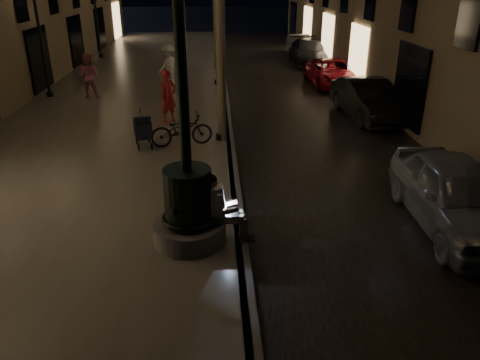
{
  "coord_description": "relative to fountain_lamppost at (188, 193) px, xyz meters",
  "views": [
    {
      "loc": [
        -0.46,
        -5.91,
        4.98
      ],
      "look_at": [
        0.03,
        3.0,
        1.02
      ],
      "focal_mm": 35.0,
      "sensor_mm": 36.0,
      "label": 1
    }
  ],
  "objects": [
    {
      "name": "stroller",
      "position": [
        -1.59,
        5.44,
        -0.44
      ],
      "size": [
        0.65,
        1.14,
        1.15
      ],
      "rotation": [
        0.0,
        0.0,
        0.24
      ],
      "color": "black",
      "rests_on": "promenade"
    },
    {
      "name": "pedestrian_white",
      "position": [
        -1.51,
        13.94,
        -0.1
      ],
      "size": [
        1.32,
        1.31,
        1.83
      ],
      "primitive_type": "imported",
      "rotation": [
        0.0,
        0.0,
        3.91
      ],
      "color": "silver",
      "rests_on": "promenade"
    },
    {
      "name": "cobble_lane",
      "position": [
        4.0,
        13.0,
        -1.2
      ],
      "size": [
        6.0,
        45.0,
        0.02
      ],
      "primitive_type": "cube",
      "color": "black",
      "rests_on": "ground"
    },
    {
      "name": "lamp_left_c",
      "position": [
        -6.4,
        22.0,
        2.02
      ],
      "size": [
        0.36,
        0.36,
        4.81
      ],
      "color": "black",
      "rests_on": "promenade"
    },
    {
      "name": "car_third",
      "position": [
        6.2,
        14.29,
        -0.6
      ],
      "size": [
        2.2,
        4.48,
        1.22
      ],
      "primitive_type": "imported",
      "rotation": [
        0.0,
        0.0,
        0.04
      ],
      "color": "maroon",
      "rests_on": "ground"
    },
    {
      "name": "car_front",
      "position": [
        5.54,
        0.62,
        -0.48
      ],
      "size": [
        1.89,
        4.37,
        1.47
      ],
      "primitive_type": "imported",
      "rotation": [
        0.0,
        0.0,
        -0.04
      ],
      "color": "#989B9F",
      "rests_on": "ground"
    },
    {
      "name": "fountain_lamppost",
      "position": [
        0.0,
        0.0,
        0.0
      ],
      "size": [
        1.4,
        1.4,
        5.21
      ],
      "color": "#59595B",
      "rests_on": "promenade"
    },
    {
      "name": "car_rear",
      "position": [
        6.2,
        20.18,
        -0.51
      ],
      "size": [
        2.06,
        4.86,
        1.4
      ],
      "primitive_type": "imported",
      "rotation": [
        0.0,
        0.0,
        -0.02
      ],
      "color": "#2A2B2F",
      "rests_on": "ground"
    },
    {
      "name": "lamp_left_b",
      "position": [
        -6.4,
        12.0,
        2.02
      ],
      "size": [
        0.36,
        0.36,
        4.81
      ],
      "color": "black",
      "rests_on": "promenade"
    },
    {
      "name": "lamp_curb_a",
      "position": [
        0.7,
        6.0,
        2.02
      ],
      "size": [
        0.36,
        0.36,
        4.81
      ],
      "color": "black",
      "rests_on": "promenade"
    },
    {
      "name": "promenade",
      "position": [
        -3.0,
        13.0,
        -1.11
      ],
      "size": [
        8.0,
        45.0,
        0.2
      ],
      "primitive_type": "cube",
      "color": "slate",
      "rests_on": "ground"
    },
    {
      "name": "car_fifth",
      "position": [
        6.2,
        23.58,
        -0.57
      ],
      "size": [
        1.59,
        3.94,
        1.27
      ],
      "primitive_type": "imported",
      "rotation": [
        0.0,
        0.0,
        -0.06
      ],
      "color": "#A2A29D",
      "rests_on": "ground"
    },
    {
      "name": "pedestrian_pink",
      "position": [
        -4.63,
        11.72,
        -0.1
      ],
      "size": [
        0.91,
        0.72,
        1.83
      ],
      "primitive_type": "imported",
      "rotation": [
        0.0,
        0.0,
        3.11
      ],
      "color": "#D06E8E",
      "rests_on": "promenade"
    },
    {
      "name": "curb_strip",
      "position": [
        1.0,
        13.0,
        -1.11
      ],
      "size": [
        0.25,
        45.0,
        0.2
      ],
      "primitive_type": "cube",
      "color": "#59595B",
      "rests_on": "ground"
    },
    {
      "name": "ground",
      "position": [
        1.0,
        13.0,
        -1.21
      ],
      "size": [
        120.0,
        120.0,
        0.0
      ],
      "primitive_type": "plane",
      "color": "black",
      "rests_on": "ground"
    },
    {
      "name": "pedestrian_red",
      "position": [
        -1.04,
        7.99,
        -0.1
      ],
      "size": [
        0.78,
        0.77,
        1.81
      ],
      "primitive_type": "imported",
      "rotation": [
        0.0,
        0.0,
        0.76
      ],
      "color": "red",
      "rests_on": "promenade"
    },
    {
      "name": "lamp_curb_b",
      "position": [
        0.7,
        14.0,
        2.02
      ],
      "size": [
        0.36,
        0.36,
        4.81
      ],
      "color": "black",
      "rests_on": "promenade"
    },
    {
      "name": "seated_man_laptop",
      "position": [
        0.61,
        -0.0,
        -0.28
      ],
      "size": [
        1.02,
        0.34,
        1.39
      ],
      "color": "tan",
      "rests_on": "promenade"
    },
    {
      "name": "car_second",
      "position": [
        6.2,
        8.8,
        -0.5
      ],
      "size": [
        1.88,
        4.41,
        1.41
      ],
      "primitive_type": "imported",
      "rotation": [
        0.0,
        0.0,
        0.09
      ],
      "color": "black",
      "rests_on": "ground"
    },
    {
      "name": "lamp_curb_c",
      "position": [
        0.7,
        22.0,
        2.02
      ],
      "size": [
        0.36,
        0.36,
        4.81
      ],
      "color": "black",
      "rests_on": "promenade"
    },
    {
      "name": "bicycle",
      "position": [
        -0.46,
        5.53,
        -0.53
      ],
      "size": [
        1.95,
        1.02,
        0.97
      ],
      "primitive_type": "imported",
      "rotation": [
        0.0,
        0.0,
        1.78
      ],
      "color": "black",
      "rests_on": "promenade"
    }
  ]
}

